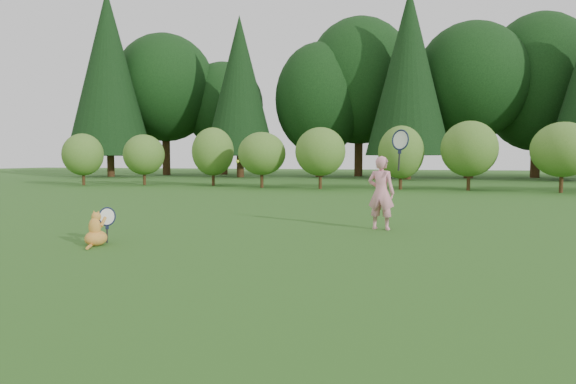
% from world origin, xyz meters
% --- Properties ---
extents(ground, '(100.00, 100.00, 0.00)m').
position_xyz_m(ground, '(0.00, 0.00, 0.00)').
color(ground, '#244C15').
rests_on(ground, ground).
extents(shrub_row, '(28.00, 3.00, 2.80)m').
position_xyz_m(shrub_row, '(0.00, 13.00, 1.40)').
color(shrub_row, '#3F6B21').
rests_on(shrub_row, ground).
extents(woodland_backdrop, '(48.00, 10.00, 15.00)m').
position_xyz_m(woodland_backdrop, '(0.00, 23.00, 7.50)').
color(woodland_backdrop, black).
rests_on(woodland_backdrop, ground).
extents(child, '(0.78, 0.49, 2.02)m').
position_xyz_m(child, '(1.82, 1.39, 0.71)').
color(child, pink).
rests_on(child, ground).
extents(cat, '(0.38, 0.74, 0.71)m').
position_xyz_m(cat, '(-2.18, -1.40, 0.27)').
color(cat, orange).
rests_on(cat, ground).
extents(tennis_ball, '(0.06, 0.06, 0.06)m').
position_xyz_m(tennis_ball, '(-1.06, 1.53, 1.24)').
color(tennis_ball, '#9DD919').
rests_on(tennis_ball, ground).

